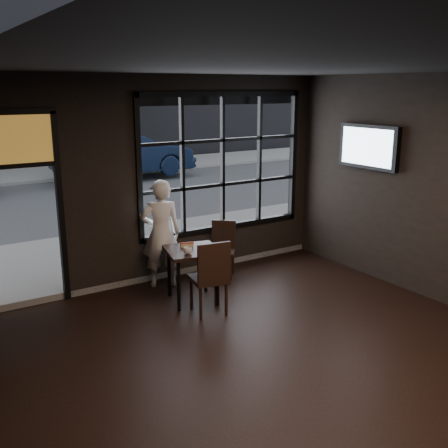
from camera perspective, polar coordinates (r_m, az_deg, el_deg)
floor at (r=5.91m, az=8.55°, el=-16.17°), size 6.00×7.00×0.02m
ceiling at (r=5.09m, az=9.98°, el=16.76°), size 6.00×7.00×0.02m
window_frame at (r=8.70m, az=-0.16°, el=6.71°), size 3.06×0.12×2.28m
stained_transom at (r=7.42m, az=-22.48°, el=8.51°), size 1.20×0.06×0.70m
cafe_table at (r=7.56m, az=-3.41°, el=-5.57°), size 0.87×0.87×0.78m
chair_near at (r=7.12m, az=-1.71°, el=-5.70°), size 0.52×0.52×1.05m
chair_window at (r=8.48m, az=-0.19°, el=-2.85°), size 0.55×0.55×0.91m
man at (r=8.05m, az=-6.87°, el=-1.04°), size 0.71×0.58×1.68m
hotdog at (r=7.54m, az=-4.07°, el=-2.29°), size 0.21×0.14×0.06m
cup at (r=7.23m, az=-3.97°, el=-2.89°), size 0.12×0.12×0.10m
tv at (r=8.59m, az=15.46°, el=8.11°), size 0.13×1.17×0.68m
navy_car at (r=17.84m, az=-10.82°, el=7.51°), size 4.62×1.64×1.52m
tree_right at (r=19.84m, az=-12.67°, el=15.20°), size 2.75×2.75×4.69m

